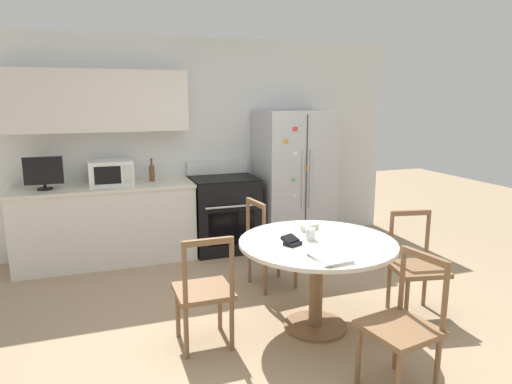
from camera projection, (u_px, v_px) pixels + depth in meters
The scene contains 17 objects.
ground_plane at pixel (281, 338), 3.62m from camera, with size 14.00×14.00×0.00m, color #9E8466.
back_wall at pixel (178, 134), 5.62m from camera, with size 5.20×0.44×2.60m.
kitchen_counter at pixel (107, 224), 5.24m from camera, with size 1.99×0.64×0.90m.
refrigerator at pixel (294, 178), 5.86m from camera, with size 0.90×0.74×1.72m.
oven_range at pixel (224, 213), 5.67m from camera, with size 0.78×0.68×1.08m.
microwave at pixel (111, 173), 5.18m from camera, with size 0.48×0.36×0.28m.
countertop_tv at pixel (44, 172), 4.89m from camera, with size 0.39×0.16×0.36m.
counter_bottle at pixel (152, 173), 5.41m from camera, with size 0.06×0.06×0.27m.
dining_table at pixel (317, 257), 3.67m from camera, with size 1.26×1.26×0.75m.
dining_chair_far at pixel (270, 245), 4.54m from camera, with size 0.47×0.47×0.90m.
dining_chair_near at pixel (403, 327), 2.91m from camera, with size 0.49×0.49×0.90m.
dining_chair_left at pixel (204, 292), 3.44m from camera, with size 0.42×0.42×0.90m.
dining_chair_right at pixel (416, 267), 3.95m from camera, with size 0.50×0.50×0.90m.
candle_glass at pixel (310, 235), 3.67m from camera, with size 0.08×0.08×0.09m.
folded_napkin at pixel (310, 227), 3.93m from camera, with size 0.18×0.10×0.05m.
wallet at pixel (291, 241), 3.54m from camera, with size 0.16×0.16×0.07m.
mail_stack at pixel (329, 258), 3.23m from camera, with size 0.25×0.32×0.02m.
Camera 1 is at (-1.30, -3.05, 1.87)m, focal length 32.00 mm.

